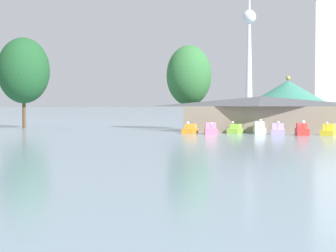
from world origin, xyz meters
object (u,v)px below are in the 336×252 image
at_px(pedal_boat_orange, 190,130).
at_px(pedal_boat_yellow, 329,131).
at_px(shoreline_tree_mid, 189,76).
at_px(boathouse, 262,113).
at_px(green_roof_pavilion, 288,101).
at_px(pedal_boat_lavender, 278,130).
at_px(shoreline_tree_tall_left, 24,71).
at_px(pedal_boat_red, 302,130).
at_px(distant_broadcast_tower, 249,33).
at_px(pedal_boat_pink, 211,130).
at_px(pedal_boat_lime, 235,130).
at_px(pedal_boat_white, 259,129).

xyz_separation_m(pedal_boat_orange, pedal_boat_yellow, (16.09, 0.42, 0.05)).
height_order(pedal_boat_orange, shoreline_tree_mid, shoreline_tree_mid).
height_order(boathouse, green_roof_pavilion, green_roof_pavilion).
xyz_separation_m(pedal_boat_lavender, shoreline_tree_tall_left, (-37.55, 7.01, 8.04)).
bearing_deg(pedal_boat_orange, pedal_boat_red, 89.71).
relative_size(boathouse, distant_broadcast_tower, 0.17).
xyz_separation_m(pedal_boat_orange, distant_broadcast_tower, (-27.51, 294.41, 50.02)).
xyz_separation_m(pedal_boat_red, boathouse, (-5.15, 6.12, 1.82)).
distance_m(pedal_boat_red, distant_broadcast_tower, 301.70).
bearing_deg(pedal_boat_lavender, distant_broadcast_tower, -176.64).
bearing_deg(pedal_boat_pink, pedal_boat_red, 76.09).
relative_size(pedal_boat_orange, pedal_boat_red, 1.07).
xyz_separation_m(pedal_boat_lime, distant_broadcast_tower, (-32.71, 292.63, 50.02)).
bearing_deg(boathouse, distant_broadcast_tower, 97.02).
relative_size(pedal_boat_white, pedal_boat_lavender, 1.12).
xyz_separation_m(pedal_boat_lime, shoreline_tree_mid, (-7.87, 9.13, 7.14)).
bearing_deg(pedal_boat_lavender, pedal_boat_orange, -87.55).
distance_m(boathouse, shoreline_tree_mid, 12.94).
relative_size(green_roof_pavilion, shoreline_tree_tall_left, 0.86).
distance_m(pedal_boat_orange, shoreline_tree_mid, 13.30).
distance_m(pedal_boat_pink, green_roof_pavilion, 22.77).
bearing_deg(distant_broadcast_tower, pedal_boat_yellow, -81.56).
bearing_deg(pedal_boat_white, pedal_boat_pink, -80.64).
bearing_deg(pedal_boat_orange, distant_broadcast_tower, -173.48).
bearing_deg(distant_broadcast_tower, pedal_boat_orange, -84.66).
bearing_deg(pedal_boat_lime, distant_broadcast_tower, -163.68).
bearing_deg(distant_broadcast_tower, pedal_boat_white, -83.06).
bearing_deg(pedal_boat_white, shoreline_tree_tall_left, -111.82).
height_order(pedal_boat_lavender, boathouse, boathouse).
bearing_deg(shoreline_tree_tall_left, pedal_boat_yellow, -10.17).
bearing_deg(pedal_boat_lime, pedal_boat_yellow, 92.76).
height_order(pedal_boat_pink, pedal_boat_lavender, pedal_boat_lavender).
bearing_deg(distant_broadcast_tower, pedal_boat_lime, -83.62).
bearing_deg(green_roof_pavilion, pedal_boat_yellow, -74.79).
xyz_separation_m(pedal_boat_orange, pedal_boat_white, (8.13, 1.78, 0.11)).
bearing_deg(pedal_boat_yellow, distant_broadcast_tower, -158.95).
height_order(pedal_boat_lavender, green_roof_pavilion, green_roof_pavilion).
distance_m(pedal_boat_lavender, shoreline_tree_tall_left, 39.03).
distance_m(pedal_boat_lime, pedal_boat_lavender, 5.20).
bearing_deg(pedal_boat_lime, pedal_boat_red, 84.98).
xyz_separation_m(pedal_boat_white, pedal_boat_red, (5.02, -2.12, -0.02)).
height_order(green_roof_pavilion, shoreline_tree_tall_left, shoreline_tree_tall_left).
relative_size(pedal_boat_red, shoreline_tree_tall_left, 0.19).
distance_m(pedal_boat_red, boathouse, 8.20).
bearing_deg(green_roof_pavilion, boathouse, -99.76).
distance_m(shoreline_tree_mid, distant_broadcast_tower, 287.80).
xyz_separation_m(pedal_boat_red, distant_broadcast_tower, (-40.66, 294.75, 49.92)).
relative_size(pedal_boat_orange, distant_broadcast_tower, 0.02).
bearing_deg(pedal_boat_yellow, pedal_boat_orange, -75.91).
height_order(pedal_boat_pink, distant_broadcast_tower, distant_broadcast_tower).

